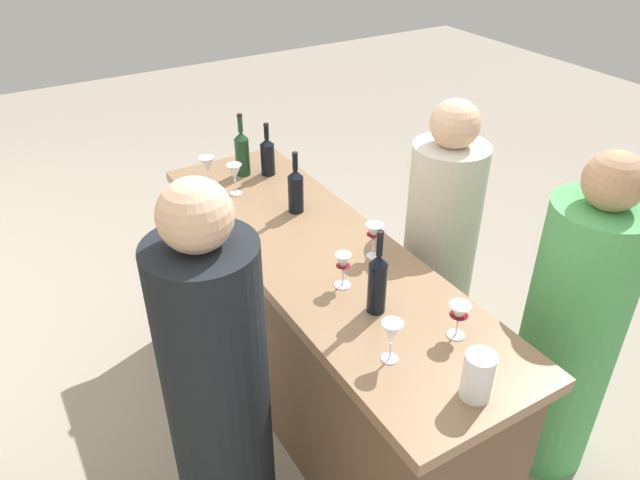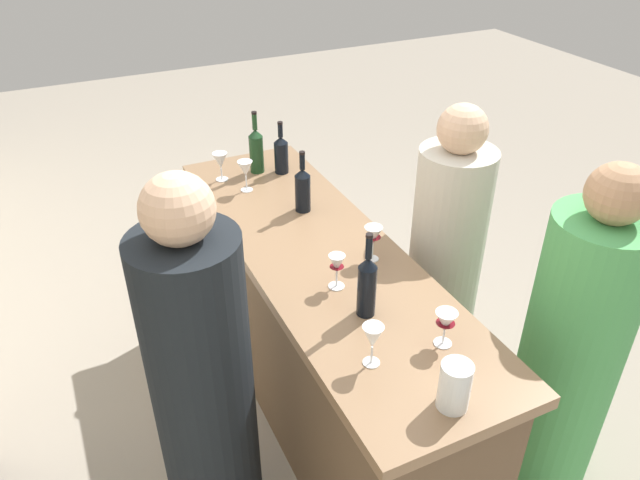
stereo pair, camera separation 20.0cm
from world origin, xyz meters
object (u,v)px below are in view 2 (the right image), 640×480
Objects in this scene: wine_bottle_second_right_olive_green at (256,149)px; person_right_guest at (204,391)px; wine_bottle_second_left_near_black at (303,189)px; wine_glass_near_center at (446,323)px; wine_glass_near_right at (337,265)px; person_center_guest at (444,271)px; person_left_guest at (571,351)px; wine_glass_far_left at (245,170)px; water_pitcher at (455,386)px; wine_glass_far_center at (373,338)px; wine_glass_near_left at (373,237)px; wine_glass_far_right at (220,161)px; wine_bottle_center_near_black at (281,154)px; wine_bottle_leftmost_near_black at (367,285)px.

person_right_guest is (-1.20, 0.66, -0.33)m from wine_bottle_second_right_olive_green.
wine_bottle_second_left_near_black is 2.19× the size of wine_glass_near_center.
wine_bottle_second_left_near_black is 0.62m from wine_glass_near_right.
person_left_guest is at bearing 112.05° from person_center_guest.
wine_bottle_second_left_near_black is 0.20× the size of person_center_guest.
wine_bottle_second_right_olive_green is 0.22m from wine_glass_far_left.
wine_glass_near_center is at bearing 61.14° from person_center_guest.
water_pitcher is (-1.77, 0.03, -0.04)m from wine_bottle_second_right_olive_green.
wine_glass_near_right is at bearing 22.16° from wine_glass_near_center.
person_left_guest is at bearing -154.76° from wine_bottle_second_right_olive_green.
person_center_guest is at bearing -51.01° from wine_glass_far_center.
wine_bottle_second_left_near_black is 1.93× the size of wine_glass_near_left.
wine_glass_near_left is 1.04× the size of wine_glass_far_right.
wine_bottle_center_near_black is 1.72× the size of water_pitcher.
person_right_guest is at bearing 152.09° from wine_glass_far_left.
wine_glass_near_center is at bearing 176.30° from wine_glass_near_left.
person_center_guest reaches higher than wine_bottle_second_right_olive_green.
wine_bottle_leftmost_near_black is 0.30m from wine_glass_near_center.
wine_bottle_second_left_near_black is 0.77m from person_center_guest.
wine_glass_far_right is at bearing 27.93° from wine_bottle_second_left_near_black.
wine_glass_far_center is at bearing 168.27° from wine_bottle_second_left_near_black.
wine_glass_far_right is at bearing 6.36° from wine_glass_near_right.
person_right_guest is (-1.18, 0.46, -0.31)m from wine_glass_far_right.
person_left_guest is at bearing -3.92° from person_right_guest.
wine_glass_near_right is at bearing -49.53° from person_left_guest.
wine_glass_far_left is 0.97× the size of water_pitcher.
wine_bottle_second_left_near_black is 1.06m from person_right_guest.
person_left_guest is at bearing -92.53° from wine_glass_near_center.
wine_glass_far_left is 1.19m from person_right_guest.
person_left_guest is at bearing -74.63° from water_pitcher.
wine_bottle_second_left_near_black is at bearing -7.54° from wine_bottle_leftmost_near_black.
wine_bottle_leftmost_near_black reaches higher than wine_bottle_second_left_near_black.
person_center_guest is at bearing -74.83° from wine_glass_near_right.
wine_glass_near_center is at bearing -13.12° from person_right_guest.
person_left_guest is 0.67m from person_center_guest.
wine_bottle_leftmost_near_black is 1.10m from wine_glass_far_left.
wine_glass_far_right is (0.17, 0.08, -0.01)m from wine_glass_far_left.
wine_glass_far_left is at bearing -1.78° from wine_glass_far_center.
wine_glass_far_center reaches higher than wine_glass_far_right.
wine_bottle_leftmost_near_black reaches higher than wine_glass_far_left.
water_pitcher is at bearing 167.74° from wine_glass_near_left.
person_left_guest is (-1.55, -0.94, -0.36)m from wine_glass_far_right.
water_pitcher reaches higher than wine_glass_far_center.
wine_bottle_second_right_olive_green is at bearing 7.98° from wine_glass_near_left.
wine_glass_near_left is (-0.92, -0.02, 0.00)m from wine_bottle_center_near_black.
water_pitcher is at bearing 150.40° from wine_glass_near_center.
wine_bottle_center_near_black is at bearing -8.70° from wine_bottle_second_left_near_black.
wine_bottle_center_near_black is 1.03m from person_center_guest.
wine_glass_near_left reaches higher than wine_glass_near_center.
wine_bottle_leftmost_near_black is at bearing 2.55° from water_pitcher.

